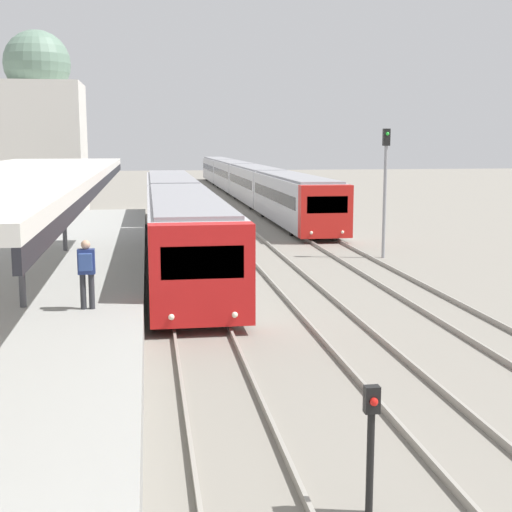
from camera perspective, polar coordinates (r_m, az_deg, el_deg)
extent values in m
cube|color=beige|center=(17.77, -18.62, 6.20)|extent=(4.00, 22.90, 0.20)
cube|color=black|center=(17.55, -12.24, 5.72)|extent=(0.08, 22.90, 0.24)
cylinder|color=#47474C|center=(17.91, -18.35, 0.94)|extent=(0.16, 0.16, 3.10)
cylinder|color=#47474C|center=(26.93, -15.13, 3.69)|extent=(0.16, 0.16, 3.10)
cylinder|color=#2D2D33|center=(17.48, -13.66, -2.79)|extent=(0.14, 0.14, 0.85)
cylinder|color=#2D2D33|center=(17.47, -13.01, -2.77)|extent=(0.14, 0.14, 0.85)
cube|color=navy|center=(17.34, -13.43, -0.43)|extent=(0.40, 0.22, 0.60)
sphere|color=tan|center=(17.28, -13.48, 0.89)|extent=(0.22, 0.22, 0.22)
cube|color=#334C8E|center=(17.14, -13.48, -0.48)|extent=(0.30, 0.18, 0.40)
cube|color=red|center=(18.01, -4.36, -1.48)|extent=(2.64, 0.70, 2.58)
cube|color=black|center=(17.62, -4.30, -0.53)|extent=(2.06, 0.04, 0.83)
sphere|color=#EFEACC|center=(17.85, -6.79, -4.87)|extent=(0.16, 0.16, 0.16)
sphere|color=#EFEACC|center=(17.96, -1.71, -4.72)|extent=(0.16, 0.16, 0.16)
cube|color=#B7B7BC|center=(25.77, -5.68, 1.71)|extent=(2.64, 15.04, 2.58)
cube|color=gray|center=(25.63, -5.73, 4.71)|extent=(2.33, 14.74, 0.12)
cube|color=black|center=(25.74, -5.69, 2.34)|extent=(2.66, 13.84, 0.67)
cylinder|color=black|center=(21.13, -7.98, -3.31)|extent=(0.12, 0.70, 0.70)
cylinder|color=black|center=(21.26, -1.91, -3.14)|extent=(0.12, 0.70, 0.70)
cylinder|color=black|center=(30.75, -8.22, 0.59)|extent=(0.12, 0.70, 0.70)
cylinder|color=black|center=(30.84, -4.04, 0.69)|extent=(0.12, 0.70, 0.70)
cube|color=#B7B7BC|center=(41.07, -6.82, 4.45)|extent=(2.64, 15.04, 2.58)
cube|color=gray|center=(40.98, -6.86, 6.34)|extent=(2.33, 14.74, 0.12)
cube|color=black|center=(41.05, -6.83, 4.85)|extent=(2.66, 13.84, 0.67)
cylinder|color=black|center=(36.31, -8.30, 1.89)|extent=(0.12, 0.70, 0.70)
cylinder|color=black|center=(36.39, -4.76, 1.97)|extent=(0.12, 0.70, 0.70)
cylinder|color=black|center=(46.03, -8.40, 3.41)|extent=(0.12, 0.70, 0.70)
cylinder|color=black|center=(46.09, -5.60, 3.47)|extent=(0.12, 0.70, 0.70)
cube|color=red|center=(34.51, 5.59, 3.56)|extent=(2.56, 0.70, 2.54)
cube|color=black|center=(34.16, 5.73, 4.10)|extent=(2.00, 0.04, 0.81)
sphere|color=#EFEACC|center=(34.11, 4.45, 1.87)|extent=(0.16, 0.16, 0.16)
sphere|color=#EFEACC|center=(34.49, 6.94, 1.91)|extent=(0.16, 0.16, 0.16)
cube|color=#B7B7BC|center=(41.92, 3.03, 4.58)|extent=(2.56, 14.56, 2.54)
cube|color=gray|center=(41.84, 3.04, 6.39)|extent=(2.26, 14.27, 0.12)
cube|color=black|center=(41.90, 3.03, 4.96)|extent=(2.58, 13.40, 0.66)
cylinder|color=black|center=(37.21, 2.84, 2.15)|extent=(0.12, 0.70, 0.70)
cylinder|color=black|center=(37.70, 6.09, 2.20)|extent=(0.12, 0.70, 0.70)
cylinder|color=black|center=(46.47, 0.52, 3.56)|extent=(0.12, 0.70, 0.70)
cylinder|color=black|center=(46.86, 3.15, 3.59)|extent=(0.12, 0.70, 0.70)
cube|color=#B7B7BC|center=(56.57, -0.03, 5.77)|extent=(2.56, 14.56, 2.54)
cube|color=gray|center=(56.51, -0.03, 7.12)|extent=(2.26, 14.27, 0.12)
cube|color=black|center=(56.56, -0.03, 6.05)|extent=(2.58, 13.40, 0.66)
cylinder|color=black|center=(51.83, -0.44, 4.14)|extent=(0.12, 0.70, 0.70)
cylinder|color=black|center=(52.18, 1.93, 4.17)|extent=(0.12, 0.70, 0.70)
cylinder|color=black|center=(61.18, -1.71, 4.90)|extent=(0.12, 0.70, 0.70)
cylinder|color=black|center=(61.48, 0.31, 4.93)|extent=(0.12, 0.70, 0.70)
cube|color=#B7B7BC|center=(71.33, -1.84, 6.47)|extent=(2.56, 14.56, 2.54)
cube|color=gray|center=(71.28, -1.84, 7.53)|extent=(2.26, 14.27, 0.12)
cube|color=black|center=(71.32, -1.84, 6.69)|extent=(2.58, 13.40, 0.66)
cylinder|color=black|center=(66.58, -2.28, 5.24)|extent=(0.12, 0.70, 0.70)
cylinder|color=black|center=(66.85, -0.42, 5.27)|extent=(0.12, 0.70, 0.70)
cylinder|color=black|center=(75.97, -3.08, 5.72)|extent=(0.12, 0.70, 0.70)
cylinder|color=black|center=(76.21, -1.44, 5.74)|extent=(0.12, 0.70, 0.70)
cube|color=#B7B7BC|center=(86.14, -3.02, 6.92)|extent=(2.56, 14.56, 2.54)
cube|color=gray|center=(86.10, -3.03, 7.80)|extent=(2.26, 14.27, 0.12)
cube|color=black|center=(86.13, -3.03, 7.10)|extent=(2.58, 13.40, 0.66)
cylinder|color=black|center=(81.39, -3.45, 5.95)|extent=(0.12, 0.70, 0.70)
cylinder|color=black|center=(81.61, -1.92, 5.97)|extent=(0.12, 0.70, 0.70)
cylinder|color=black|center=(90.80, -4.00, 6.27)|extent=(0.12, 0.70, 0.70)
cylinder|color=black|center=(91.01, -2.63, 6.29)|extent=(0.12, 0.70, 0.70)
cylinder|color=black|center=(9.85, 9.11, -16.06)|extent=(0.10, 0.10, 1.40)
cube|color=black|center=(9.51, 9.25, -11.26)|extent=(0.20, 0.14, 0.36)
sphere|color=red|center=(9.43, 9.42, -11.44)|extent=(0.11, 0.11, 0.11)
cylinder|color=gray|center=(30.36, 10.27, 4.90)|extent=(0.14, 0.14, 5.40)
cube|color=black|center=(30.29, 10.39, 9.33)|extent=(0.28, 0.20, 0.70)
sphere|color=green|center=(30.17, 10.48, 9.60)|extent=(0.14, 0.14, 0.14)
cube|color=silver|center=(50.46, -16.81, 8.19)|extent=(5.67, 5.67, 8.74)
sphere|color=slate|center=(50.72, -17.11, 14.48)|extent=(4.36, 4.36, 4.36)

